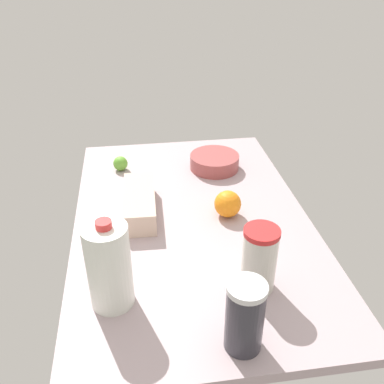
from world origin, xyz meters
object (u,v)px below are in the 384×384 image
Objects in this scene: lime_loose at (120,163)px; shaker_bottle at (245,316)px; egg_carton at (140,203)px; orange_far_back at (228,205)px; milk_jug at (109,266)px; tumbler_cup at (259,259)px; mixing_bowl at (214,162)px.

shaker_bottle is at bearing 16.87° from lime_loose.
orange_far_back is (6.23, 28.44, 0.65)cm from egg_carton.
egg_carton is at bearing 167.91° from milk_jug.
milk_jug is (-0.06, -37.49, 2.37)cm from tumbler_cup.
lime_loose is at bearing -166.70° from egg_carton.
milk_jug is 71.40cm from lime_loose.
lime_loose is at bearing -137.24° from orange_far_back.
egg_carton is 1.14× the size of milk_jug.
shaker_bottle is 52.00cm from orange_far_back.
shaker_bottle is 85.63cm from mixing_bowl.
tumbler_cup is 2.08× the size of orange_far_back.
lime_loose is (-70.88, -35.27, -6.39)cm from tumbler_cup.
milk_jug is 4.39× the size of lime_loose.
tumbler_cup is (39.59, 29.02, 5.45)cm from egg_carton.
egg_carton is at bearing 11.30° from lime_loose.
mixing_bowl is 36.97cm from lime_loose.
mixing_bowl is (-66.99, 1.49, -6.38)cm from tumbler_cup.
milk_jug reaches higher than mixing_bowl.
egg_carton is at bearing -143.76° from tumbler_cup.
tumbler_cup is 0.95× the size of mixing_bowl.
shaker_bottle is 0.73× the size of milk_jug.
tumbler_cup is at bearing 154.88° from shaker_bottle.
milk_jug is 50.23cm from orange_far_back.
shaker_bottle is (57.44, 20.65, 5.31)cm from egg_carton.
milk_jug is at bearing -1.79° from lime_loose.
milk_jug reaches higher than orange_far_back.
tumbler_cup is 33.70cm from orange_far_back.
orange_far_back is (-51.20, 7.80, -4.66)cm from shaker_bottle.
milk_jug reaches higher than shaker_bottle.
milk_jug is at bearing -90.09° from tumbler_cup.
milk_jug is at bearing -47.95° from orange_far_back.
milk_jug is (66.93, -38.98, 8.75)cm from mixing_bowl.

